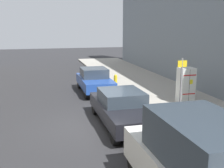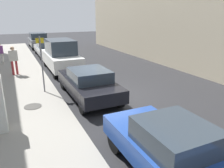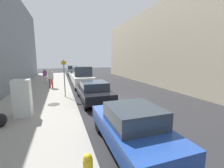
% 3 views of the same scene
% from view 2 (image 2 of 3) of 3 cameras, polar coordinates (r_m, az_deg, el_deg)
% --- Properties ---
extents(ground_plane, '(80.00, 80.00, 0.00)m').
position_cam_2_polar(ground_plane, '(10.70, -0.92, -2.94)').
color(ground_plane, '#28282B').
extents(sidewalk_slab, '(4.75, 44.00, 0.14)m').
position_cam_2_polar(sidewalk_slab, '(9.88, -26.11, -6.23)').
color(sidewalk_slab, '#9E998E').
rests_on(sidewalk_slab, ground).
extents(manhole_cover, '(0.70, 0.70, 0.02)m').
position_cam_2_polar(manhole_cover, '(9.64, -19.97, -5.53)').
color(manhole_cover, '#47443F').
rests_on(manhole_cover, sidewalk_slab).
extents(street_sign_post, '(0.36, 0.07, 2.69)m').
position_cam_2_polar(street_sign_post, '(10.90, -17.87, 5.56)').
color(street_sign_post, slate).
rests_on(street_sign_post, sidewalk_slab).
extents(pedestrian_walking_far, '(0.46, 0.22, 1.58)m').
position_cam_2_polar(pedestrian_walking_far, '(18.84, -27.19, 7.44)').
color(pedestrian_walking_far, beige).
rests_on(pedestrian_walking_far, sidewalk_slab).
extents(pedestrian_standing_near, '(0.51, 0.24, 1.77)m').
position_cam_2_polar(pedestrian_standing_near, '(14.93, -24.35, 6.14)').
color(pedestrian_standing_near, '#B73338').
rests_on(pedestrian_standing_near, sidewalk_slab).
extents(parked_hatchback_blue, '(1.72, 3.97, 1.46)m').
position_cam_2_polar(parked_hatchback_blue, '(5.55, 14.87, -16.02)').
color(parked_hatchback_blue, '#23479E').
rests_on(parked_hatchback_blue, ground).
extents(parked_sedan_dark, '(1.87, 4.60, 1.39)m').
position_cam_2_polar(parked_sedan_dark, '(10.28, -6.18, 0.36)').
color(parked_sedan_dark, black).
rests_on(parked_sedan_dark, ground).
extents(parked_van_white, '(1.91, 4.95, 2.15)m').
position_cam_2_polar(parked_van_white, '(15.63, -13.20, 7.28)').
color(parked_van_white, silver).
rests_on(parked_van_white, ground).
extents(parked_sedan_silver, '(1.84, 4.75, 1.39)m').
position_cam_2_polar(parked_sedan_silver, '(21.65, -16.65, 8.90)').
color(parked_sedan_silver, silver).
rests_on(parked_sedan_silver, ground).
extents(parked_suv_gray, '(1.95, 4.66, 1.73)m').
position_cam_2_polar(parked_suv_gray, '(27.66, -18.71, 10.83)').
color(parked_suv_gray, slate).
rests_on(parked_suv_gray, ground).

